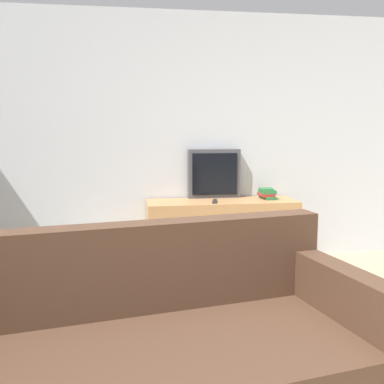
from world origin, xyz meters
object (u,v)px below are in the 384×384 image
at_px(television, 214,174).
at_px(remote_on_stand, 215,201).
at_px(couch, 145,370).
at_px(book_stack, 267,193).
at_px(tv_stand, 222,233).

xyz_separation_m(television, remote_on_stand, (-0.05, -0.30, -0.25)).
xyz_separation_m(couch, book_stack, (1.40, 2.55, 0.43)).
xyz_separation_m(book_stack, remote_on_stand, (-0.59, -0.16, -0.04)).
relative_size(television, remote_on_stand, 3.30).
bearing_deg(book_stack, remote_on_stand, -165.26).
height_order(television, couch, television).
height_order(book_stack, remote_on_stand, book_stack).
distance_m(tv_stand, television, 0.63).
relative_size(couch, book_stack, 10.47).
distance_m(book_stack, remote_on_stand, 0.61).
height_order(couch, remote_on_stand, couch).
height_order(television, book_stack, television).
bearing_deg(tv_stand, couch, -109.93).
distance_m(tv_stand, book_stack, 0.63).
distance_m(television, book_stack, 0.59).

